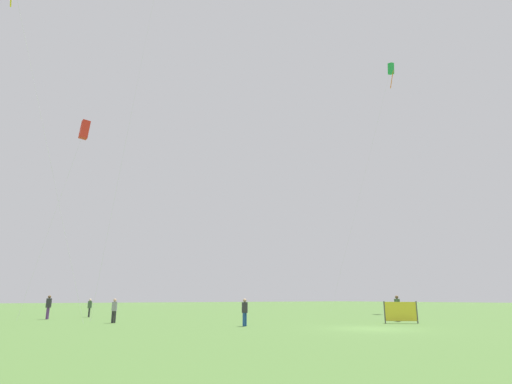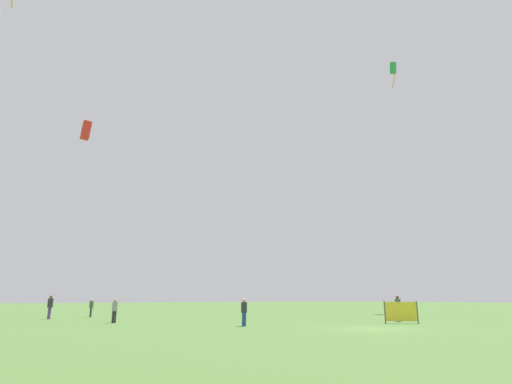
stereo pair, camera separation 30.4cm
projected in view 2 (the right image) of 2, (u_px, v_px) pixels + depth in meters
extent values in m
plane|color=#476B30|center=(372.00, 329.00, 22.96)|extent=(280.00, 280.00, 0.00)
cylinder|color=#1E478C|center=(245.00, 319.00, 25.24)|extent=(0.15, 0.15, 0.78)
cylinder|color=#1E478C|center=(243.00, 320.00, 25.12)|extent=(0.15, 0.15, 0.78)
cylinder|color=#2D2D33|center=(244.00, 307.00, 25.35)|extent=(0.36, 0.36, 0.62)
sphere|color=tan|center=(244.00, 300.00, 25.45)|extent=(0.21, 0.21, 0.21)
cylinder|color=#593372|center=(50.00, 313.00, 33.52)|extent=(0.17, 0.17, 0.90)
cylinder|color=#593372|center=(49.00, 313.00, 33.34)|extent=(0.17, 0.17, 0.90)
cylinder|color=#2D2D33|center=(50.00, 303.00, 33.63)|extent=(0.41, 0.41, 0.71)
sphere|color=brown|center=(51.00, 297.00, 33.75)|extent=(0.24, 0.24, 0.24)
cylinder|color=#2D2D33|center=(113.00, 317.00, 28.53)|extent=(0.15, 0.15, 0.78)
cylinder|color=#2D2D33|center=(115.00, 317.00, 28.52)|extent=(0.15, 0.15, 0.78)
cylinder|color=gray|center=(115.00, 306.00, 28.69)|extent=(0.36, 0.36, 0.61)
sphere|color=tan|center=(115.00, 300.00, 28.79)|extent=(0.21, 0.21, 0.21)
cylinder|color=#2D2D33|center=(91.00, 313.00, 37.16)|extent=(0.14, 0.14, 0.76)
cylinder|color=#2D2D33|center=(91.00, 313.00, 37.01)|extent=(0.14, 0.14, 0.76)
cylinder|color=#3F593F|center=(91.00, 305.00, 37.26)|extent=(0.35, 0.35, 0.60)
sphere|color=beige|center=(92.00, 300.00, 37.35)|extent=(0.21, 0.21, 0.21)
cylinder|color=gray|center=(398.00, 315.00, 30.16)|extent=(0.17, 0.17, 0.88)
cylinder|color=gray|center=(400.00, 315.00, 30.03)|extent=(0.17, 0.17, 0.88)
cylinder|color=#3F593F|center=(398.00, 304.00, 30.29)|extent=(0.40, 0.40, 0.70)
sphere|color=brown|center=(397.00, 297.00, 30.41)|extent=(0.24, 0.24, 0.24)
cylinder|color=silver|center=(365.00, 181.00, 56.89)|extent=(8.55, 5.78, 34.10)
cube|color=green|center=(393.00, 68.00, 61.05)|extent=(0.98, 0.98, 1.81)
cylinder|color=orange|center=(394.00, 79.00, 60.63)|extent=(0.47, 0.55, 2.79)
cylinder|color=silver|center=(56.00, 215.00, 35.89)|extent=(3.79, 2.22, 17.09)
cube|color=red|center=(86.00, 130.00, 39.88)|extent=(0.84, 0.79, 1.83)
cylinder|color=silver|center=(130.00, 125.00, 36.40)|extent=(3.89, 1.74, 32.43)
cylinder|color=silver|center=(47.00, 140.00, 30.01)|extent=(6.93, 2.60, 25.13)
cylinder|color=#4C4C4C|center=(417.00, 312.00, 27.84)|extent=(0.08, 0.08, 1.44)
cylinder|color=#4C4C4C|center=(385.00, 312.00, 28.04)|extent=(0.08, 0.08, 1.44)
cube|color=yellow|center=(401.00, 311.00, 27.95)|extent=(1.64, 1.37, 1.24)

